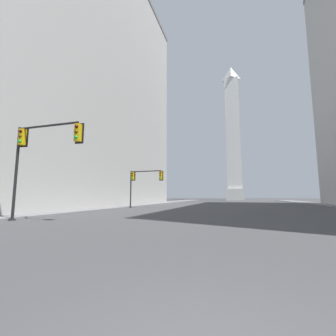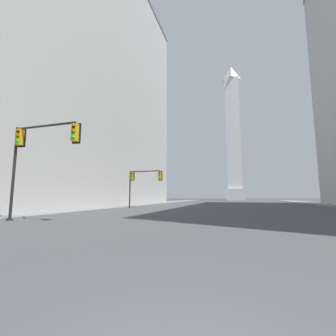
# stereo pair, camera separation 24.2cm
# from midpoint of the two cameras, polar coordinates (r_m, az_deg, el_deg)

# --- Properties ---
(sidewalk_left) EXTENTS (5.00, 110.92, 0.15)m
(sidewalk_left) POSITION_cam_midpoint_polar(r_m,az_deg,el_deg) (39.10, -8.88, -9.29)
(sidewalk_left) COLOR slate
(sidewalk_left) RESTS_ON ground_plane
(building_left) EXTENTS (28.50, 49.83, 45.01)m
(building_left) POSITION_cam_midpoint_polar(r_m,az_deg,el_deg) (47.92, -27.86, 19.60)
(building_left) COLOR #B2AFAA
(building_left) RESTS_ON ground_plane
(obelisk) EXTENTS (7.02, 7.02, 56.92)m
(obelisk) POSITION_cam_midpoint_polar(r_m,az_deg,el_deg) (97.86, 16.12, 8.37)
(obelisk) COLOR silver
(obelisk) RESTS_ON ground_plane
(traffic_light_near_left) EXTENTS (5.25, 0.52, 6.26)m
(traffic_light_near_left) POSITION_cam_midpoint_polar(r_m,az_deg,el_deg) (17.16, -30.55, 4.62)
(traffic_light_near_left) COLOR black
(traffic_light_near_left) RESTS_ON ground_plane
(traffic_light_mid_left) EXTENTS (4.94, 0.52, 5.12)m
(traffic_light_mid_left) POSITION_cam_midpoint_polar(r_m,az_deg,el_deg) (31.44, -6.91, -2.88)
(traffic_light_mid_left) COLOR black
(traffic_light_mid_left) RESTS_ON ground_plane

